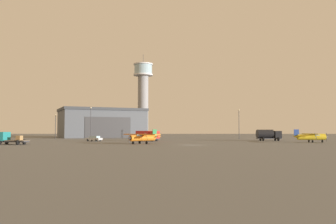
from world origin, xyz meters
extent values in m
plane|color=#60605E|center=(0.00, 0.00, 0.00)|extent=(400.00, 400.00, 0.00)
cylinder|color=gray|center=(-16.41, 78.48, 12.95)|extent=(4.40, 4.40, 25.91)
cylinder|color=silver|center=(-16.41, 78.48, 26.21)|extent=(8.16, 8.16, 0.60)
cylinder|color=#99B7C6|center=(-16.41, 78.48, 28.48)|extent=(7.50, 7.50, 3.95)
cylinder|color=silver|center=(-16.41, 78.48, 30.71)|extent=(8.16, 8.16, 0.50)
cylinder|color=#38383D|center=(-16.41, 78.48, 32.96)|extent=(0.16, 0.16, 4.00)
cube|color=#4C5159|center=(-32.03, 69.19, 5.12)|extent=(37.09, 32.50, 10.23)
cube|color=#35393E|center=(-32.03, 69.19, 10.73)|extent=(37.89, 33.30, 1.00)
cube|color=#38383A|center=(-27.49, 59.38, 3.84)|extent=(15.50, 7.29, 7.67)
cylinder|color=orange|center=(-10.14, 5.11, 1.25)|extent=(5.43, 5.42, 1.27)
cone|color=#38383D|center=(-12.58, 2.67, 1.25)|extent=(1.28, 1.28, 0.89)
cube|color=#38383D|center=(-12.58, 2.67, 1.25)|extent=(0.12, 0.12, 1.95)
cube|color=orange|center=(-10.35, 4.89, 1.99)|extent=(8.33, 8.35, 0.21)
cylinder|color=#287A42|center=(-11.51, 6.05, 1.57)|extent=(0.77, 0.77, 1.39)
cylinder|color=#287A42|center=(-9.19, 3.73, 1.57)|extent=(0.77, 0.77, 1.39)
cube|color=#99B7C6|center=(-11.01, 4.24, 1.60)|extent=(1.52, 1.52, 0.72)
cone|color=orange|center=(-7.70, 7.54, 1.35)|extent=(1.69, 1.69, 0.95)
cube|color=#287A42|center=(-7.70, 7.54, 2.17)|extent=(0.89, 0.88, 1.74)
cube|color=orange|center=(-7.70, 7.54, 1.51)|extent=(2.83, 2.83, 0.10)
cylinder|color=black|center=(-11.88, 3.37, 0.31)|extent=(0.55, 0.56, 0.62)
cylinder|color=black|center=(-10.79, 6.05, 0.31)|extent=(0.55, 0.56, 0.62)
cylinder|color=black|center=(-9.19, 4.45, 0.31)|extent=(0.55, 0.56, 0.62)
cylinder|color=gold|center=(28.53, 13.84, 1.25)|extent=(6.43, 1.36, 1.28)
cone|color=#38383D|center=(31.98, 13.80, 1.25)|extent=(0.94, 0.90, 0.89)
cube|color=#38383D|center=(31.98, 13.80, 1.25)|extent=(0.06, 0.10, 1.95)
cube|color=gold|center=(28.83, 13.84, 2.00)|extent=(1.67, 10.31, 0.21)
cylinder|color=#2847A8|center=(28.81, 12.19, 1.57)|extent=(0.09, 1.01, 1.40)
cylinder|color=#2847A8|center=(28.85, 15.48, 1.57)|extent=(0.09, 1.01, 1.40)
cube|color=#99B7C6|center=(29.76, 13.82, 1.61)|extent=(1.14, 1.03, 0.72)
cone|color=gold|center=(25.07, 13.88, 1.36)|extent=(1.45, 0.97, 0.96)
cube|color=#2847A8|center=(25.07, 13.88, 2.18)|extent=(1.13, 0.14, 1.75)
cube|color=gold|center=(25.07, 13.88, 1.51)|extent=(0.96, 3.10, 0.10)
cylinder|color=black|center=(30.99, 13.81, 0.31)|extent=(0.18, 0.62, 0.62)
cylinder|color=black|center=(28.31, 12.71, 0.31)|extent=(0.18, 0.62, 0.62)
cylinder|color=black|center=(28.33, 14.97, 0.31)|extent=(0.18, 0.62, 0.62)
cube|color=#38383D|center=(-35.85, 1.60, 0.62)|extent=(6.33, 2.95, 0.24)
cube|color=teal|center=(-38.01, 1.95, 1.63)|extent=(2.08, 2.72, 1.79)
cube|color=#99B7C6|center=(-38.79, 2.08, 1.99)|extent=(0.42, 2.09, 0.89)
cube|color=brown|center=(-34.86, 1.43, 0.82)|extent=(4.43, 3.11, 0.16)
cube|color=#997547|center=(-34.46, 1.37, 1.35)|extent=(1.20, 1.20, 0.90)
cylinder|color=black|center=(-38.13, 0.84, 0.50)|extent=(0.43, 1.03, 1.00)
cylinder|color=black|center=(-37.77, 3.04, 0.50)|extent=(0.43, 1.03, 1.00)
cylinder|color=black|center=(-34.23, 0.20, 0.50)|extent=(0.43, 1.03, 1.00)
cylinder|color=black|center=(-33.86, 2.40, 0.50)|extent=(0.43, 1.03, 1.00)
cube|color=#38383D|center=(-10.38, 23.27, 0.62)|extent=(6.19, 4.65, 0.24)
cube|color=red|center=(-8.48, 22.17, 1.68)|extent=(2.63, 2.85, 1.88)
cube|color=#99B7C6|center=(-7.80, 21.77, 2.06)|extent=(1.05, 1.73, 0.94)
cube|color=red|center=(-11.25, 23.77, 1.72)|extent=(4.69, 4.04, 1.95)
cylinder|color=black|center=(-8.02, 23.10, 0.50)|extent=(0.74, 1.00, 1.00)
cylinder|color=black|center=(-9.05, 21.31, 0.50)|extent=(0.74, 1.00, 1.00)
cylinder|color=black|center=(-11.44, 25.08, 0.50)|extent=(0.74, 1.00, 1.00)
cylinder|color=black|center=(-12.48, 23.29, 0.50)|extent=(0.74, 1.00, 1.00)
cube|color=#38383D|center=(22.19, 27.09, 0.62)|extent=(6.60, 2.63, 0.24)
cube|color=black|center=(24.49, 27.34, 1.70)|extent=(2.05, 2.63, 1.92)
cube|color=#99B7C6|center=(25.33, 27.43, 2.09)|extent=(0.30, 2.08, 0.96)
cylinder|color=black|center=(21.15, 26.98, 1.89)|extent=(4.55, 2.74, 2.30)
cylinder|color=black|center=(24.31, 28.43, 0.50)|extent=(0.38, 1.02, 1.00)
cylinder|color=black|center=(24.55, 26.23, 0.50)|extent=(0.38, 1.02, 1.00)
cylinder|color=black|center=(20.16, 27.99, 0.50)|extent=(0.38, 1.02, 1.00)
cylinder|color=black|center=(20.39, 25.79, 0.50)|extent=(0.38, 1.02, 1.00)
cube|color=#B7BABF|center=(-24.25, 22.49, 0.59)|extent=(4.46, 3.31, 0.55)
cube|color=#99B7C6|center=(-24.06, 22.41, 1.12)|extent=(2.75, 2.42, 0.50)
cylinder|color=black|center=(-25.82, 22.27, 0.32)|extent=(0.42, 0.66, 0.64)
cylinder|color=black|center=(-25.14, 23.80, 0.32)|extent=(0.42, 0.66, 0.64)
cylinder|color=black|center=(-23.36, 21.18, 0.32)|extent=(0.42, 0.66, 0.64)
cylinder|color=black|center=(-22.68, 22.72, 0.32)|extent=(0.42, 0.66, 0.64)
cylinder|color=#38383D|center=(-43.11, 48.20, 3.87)|extent=(0.18, 0.18, 7.75)
sphere|color=#F9E5B2|center=(-43.11, 48.20, 7.97)|extent=(0.44, 0.44, 0.44)
cylinder|color=#38383D|center=(17.25, 43.36, 4.54)|extent=(0.18, 0.18, 9.09)
sphere|color=#F9E5B2|center=(17.25, 43.36, 9.31)|extent=(0.44, 0.44, 0.44)
cylinder|color=#38383D|center=(-29.85, 42.25, 4.89)|extent=(0.18, 0.18, 9.79)
sphere|color=#F9E5B2|center=(-29.85, 42.25, 10.01)|extent=(0.44, 0.44, 0.44)
camera|label=1|loc=(-3.63, -68.18, 2.92)|focal=37.41mm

